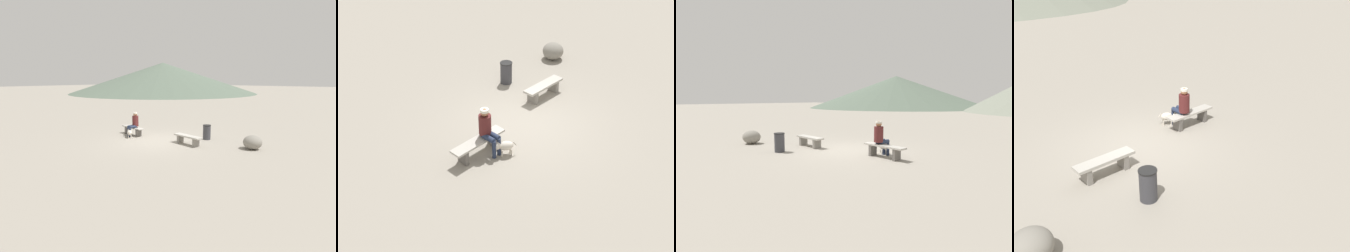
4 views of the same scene
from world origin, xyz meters
The scene contains 7 objects.
ground centered at (0.00, 0.00, -0.03)m, with size 210.00×210.00×0.06m, color gray.
bench_left centered at (-1.75, -0.37, 0.32)m, with size 1.63×0.67×0.46m.
bench_right centered at (1.97, -0.30, 0.33)m, with size 1.75×0.67×0.47m.
seated_person centered at (1.72, -0.16, 0.77)m, with size 0.42×0.67×1.33m.
dog centered at (1.63, 0.29, 0.30)m, with size 0.55×0.53×0.46m.
trash_bin centered at (-1.89, -1.93, 0.39)m, with size 0.43×0.43×0.77m.
boulder centered at (-4.52, -1.50, 0.32)m, with size 0.84×0.80×0.64m, color gray.
Camera 2 is at (9.67, 5.68, 7.46)m, focal length 47.52 mm.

